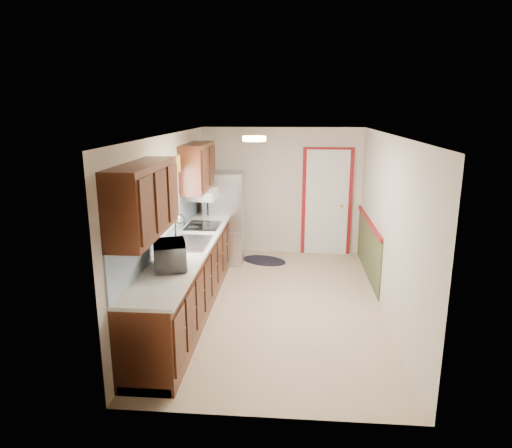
# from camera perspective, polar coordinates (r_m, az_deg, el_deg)

# --- Properties ---
(room_shell) EXTENTS (3.20, 5.20, 2.52)m
(room_shell) POSITION_cam_1_polar(r_m,az_deg,el_deg) (6.28, 2.68, 0.09)
(room_shell) COLOR tan
(room_shell) RESTS_ON ground
(kitchen_run) EXTENTS (0.63, 4.00, 2.20)m
(kitchen_run) POSITION_cam_1_polar(r_m,az_deg,el_deg) (6.28, -8.83, -3.79)
(kitchen_run) COLOR #3B190D
(kitchen_run) RESTS_ON ground
(back_wall_trim) EXTENTS (1.12, 2.30, 2.08)m
(back_wall_trim) POSITION_cam_1_polar(r_m,az_deg,el_deg) (8.54, 9.88, 1.55)
(back_wall_trim) COLOR maroon
(back_wall_trim) RESTS_ON ground
(ceiling_fixture) EXTENTS (0.30, 0.30, 0.06)m
(ceiling_fixture) POSITION_cam_1_polar(r_m,az_deg,el_deg) (5.92, -0.22, 10.62)
(ceiling_fixture) COLOR #FFD88C
(ceiling_fixture) RESTS_ON room_shell
(microwave) EXTENTS (0.45, 0.60, 0.36)m
(microwave) POSITION_cam_1_polar(r_m,az_deg,el_deg) (5.37, -10.73, -3.50)
(microwave) COLOR white
(microwave) RESTS_ON kitchen_run
(refrigerator) EXTENTS (0.70, 0.70, 1.65)m
(refrigerator) POSITION_cam_1_polar(r_m,az_deg,el_deg) (8.25, -3.98, 0.81)
(refrigerator) COLOR #B7B7BC
(refrigerator) RESTS_ON ground
(rug) EXTENTS (0.99, 0.83, 0.01)m
(rug) POSITION_cam_1_polar(r_m,az_deg,el_deg) (8.46, 1.03, -4.57)
(rug) COLOR black
(rug) RESTS_ON ground
(cooktop) EXTENTS (0.50, 0.60, 0.02)m
(cooktop) POSITION_cam_1_polar(r_m,az_deg,el_deg) (7.21, -6.62, -0.19)
(cooktop) COLOR black
(cooktop) RESTS_ON kitchen_run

